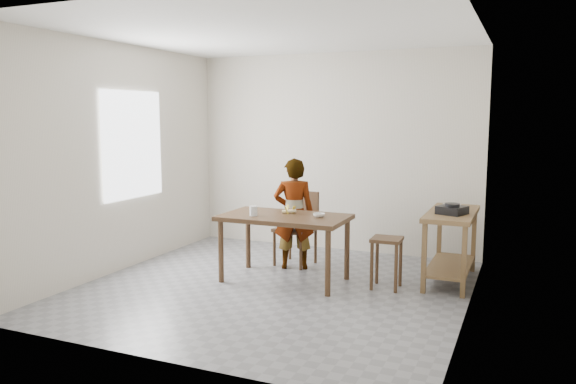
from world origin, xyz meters
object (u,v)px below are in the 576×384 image
at_px(dining_table, 284,248).
at_px(dining_chair, 295,229).
at_px(child, 294,214).
at_px(stool, 386,263).
at_px(prep_counter, 451,247).

height_order(dining_table, dining_chair, dining_chair).
relative_size(child, stool, 2.43).
distance_m(dining_table, prep_counter, 1.86).
distance_m(dining_table, dining_chair, 0.72).
relative_size(dining_chair, stool, 1.64).
relative_size(dining_table, prep_counter, 1.17).
bearing_deg(dining_table, prep_counter, 22.15).
relative_size(dining_table, dining_chair, 1.54).
bearing_deg(dining_chair, stool, -14.21).
distance_m(dining_table, child, 0.62).
bearing_deg(dining_table, child, 101.54).
xyz_separation_m(child, stool, (1.23, -0.35, -0.40)).
distance_m(dining_table, stool, 1.14).
relative_size(child, dining_chair, 1.48).
distance_m(prep_counter, stool, 0.81).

